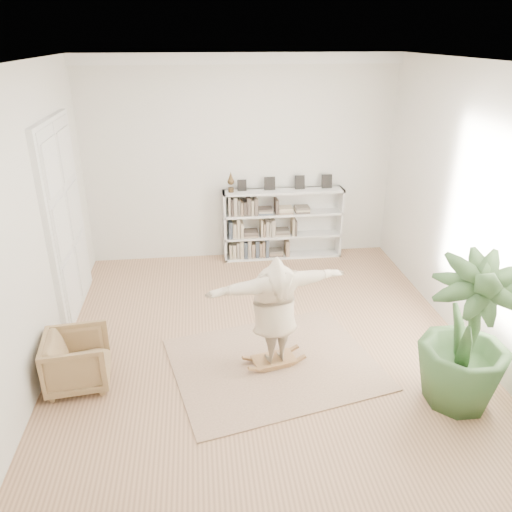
{
  "coord_description": "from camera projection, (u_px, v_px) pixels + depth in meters",
  "views": [
    {
      "loc": [
        -0.77,
        -5.75,
        3.88
      ],
      "look_at": [
        -0.04,
        0.4,
        1.11
      ],
      "focal_mm": 35.0,
      "sensor_mm": 36.0,
      "label": 1
    }
  ],
  "objects": [
    {
      "name": "armchair",
      "position": [
        78.0,
        360.0,
        5.92
      ],
      "size": [
        0.81,
        0.79,
        0.67
      ],
      "primitive_type": "imported",
      "rotation": [
        0.0,
        0.0,
        1.68
      ],
      "color": "tan",
      "rests_on": "floor"
    },
    {
      "name": "room_shell",
      "position": [
        240.0,
        58.0,
        8.11
      ],
      "size": [
        6.0,
        6.0,
        6.0
      ],
      "color": "silver",
      "rests_on": "floor"
    },
    {
      "name": "rug",
      "position": [
        274.0,
        364.0,
        6.39
      ],
      "size": [
        2.88,
        2.51,
        0.02
      ],
      "primitive_type": "cube",
      "rotation": [
        0.0,
        0.0,
        0.23
      ],
      "color": "tan",
      "rests_on": "floor"
    },
    {
      "name": "bookshelf",
      "position": [
        282.0,
        225.0,
        9.25
      ],
      "size": [
        2.2,
        0.35,
        1.64
      ],
      "color": "silver",
      "rests_on": "floor"
    },
    {
      "name": "houseplant",
      "position": [
        468.0,
        334.0,
        5.42
      ],
      "size": [
        1.24,
        1.24,
        1.78
      ],
      "primitive_type": "imported",
      "rotation": [
        0.0,
        0.0,
        -0.29
      ],
      "color": "#36592C",
      "rests_on": "floor"
    },
    {
      "name": "doors",
      "position": [
        66.0,
        221.0,
        7.19
      ],
      "size": [
        0.09,
        1.78,
        2.92
      ],
      "color": "white",
      "rests_on": "floor"
    },
    {
      "name": "floor",
      "position": [
        262.0,
        341.0,
        6.88
      ],
      "size": [
        6.0,
        6.0,
        0.0
      ],
      "primitive_type": "plane",
      "color": "#956B4D",
      "rests_on": "ground"
    },
    {
      "name": "rocker_board",
      "position": [
        274.0,
        360.0,
        6.37
      ],
      "size": [
        0.59,
        0.43,
        0.11
      ],
      "rotation": [
        0.0,
        0.0,
        0.23
      ],
      "color": "olive",
      "rests_on": "rug"
    },
    {
      "name": "person",
      "position": [
        275.0,
        307.0,
        6.05
      ],
      "size": [
        1.82,
        0.86,
        1.43
      ],
      "primitive_type": "imported",
      "rotation": [
        0.0,
        0.0,
        3.37
      ],
      "color": "beige",
      "rests_on": "rocker_board"
    }
  ]
}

